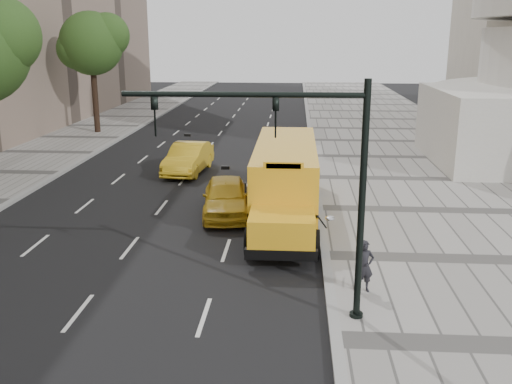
# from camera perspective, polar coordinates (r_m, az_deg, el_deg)

# --- Properties ---
(ground) EXTENTS (140.00, 140.00, 0.00)m
(ground) POSITION_cam_1_polar(r_m,az_deg,el_deg) (25.49, -7.24, -1.59)
(ground) COLOR black
(ground) RESTS_ON ground
(sidewalk_museum) EXTENTS (12.00, 140.00, 0.15)m
(sidewalk_museum) POSITION_cam_1_polar(r_m,az_deg,el_deg) (25.99, 19.71, -1.90)
(sidewalk_museum) COLOR gray
(sidewalk_museum) RESTS_ON ground
(curb_museum) EXTENTS (0.30, 140.00, 0.15)m
(curb_museum) POSITION_cam_1_polar(r_m,az_deg,el_deg) (25.02, 6.37, -1.71)
(curb_museum) COLOR gray
(curb_museum) RESTS_ON ground
(curb_far) EXTENTS (0.30, 140.00, 0.15)m
(curb_far) POSITION_cam_1_polar(r_m,az_deg,el_deg) (28.13, -23.45, -1.00)
(curb_far) COLOR gray
(curb_far) RESTS_ON ground
(tree_c) EXTENTS (5.31, 4.72, 9.18)m
(tree_c) POSITION_cam_1_polar(r_m,az_deg,el_deg) (45.71, -16.05, 14.13)
(tree_c) COLOR black
(tree_c) RESTS_ON ground
(school_bus) EXTENTS (2.96, 11.56, 3.19)m
(school_bus) POSITION_cam_1_polar(r_m,az_deg,el_deg) (24.00, 2.96, 1.81)
(school_bus) COLOR gold
(school_bus) RESTS_ON ground
(taxi_near) EXTENTS (2.42, 4.89, 1.60)m
(taxi_near) POSITION_cam_1_polar(r_m,az_deg,el_deg) (24.12, -3.04, -0.49)
(taxi_near) COLOR gold
(taxi_near) RESTS_ON ground
(taxi_far) EXTENTS (2.20, 5.13, 1.65)m
(taxi_far) POSITION_cam_1_polar(r_m,az_deg,el_deg) (31.85, -6.79, 3.37)
(taxi_far) COLOR gold
(taxi_far) RESTS_ON ground
(pedestrian) EXTENTS (0.64, 0.50, 1.56)m
(pedestrian) POSITION_cam_1_polar(r_m,az_deg,el_deg) (16.94, 10.77, -7.30)
(pedestrian) COLOR black
(pedestrian) RESTS_ON sidewalk_museum
(traffic_signal) EXTENTS (6.18, 0.36, 6.40)m
(traffic_signal) POSITION_cam_1_polar(r_m,az_deg,el_deg) (14.33, 5.09, 2.02)
(traffic_signal) COLOR black
(traffic_signal) RESTS_ON ground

